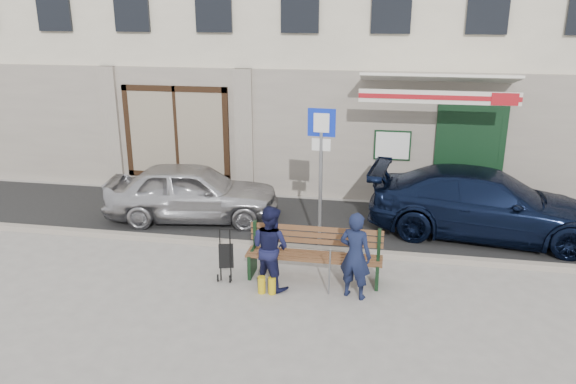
% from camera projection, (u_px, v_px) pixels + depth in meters
% --- Properties ---
extents(ground, '(80.00, 80.00, 0.00)m').
position_uv_depth(ground, '(254.00, 284.00, 9.88)').
color(ground, '#9E9991').
rests_on(ground, ground).
extents(asphalt_lane, '(60.00, 3.20, 0.01)m').
position_uv_depth(asphalt_lane, '(286.00, 221.00, 12.77)').
color(asphalt_lane, '#282828').
rests_on(asphalt_lane, ground).
extents(curb, '(60.00, 0.18, 0.12)m').
position_uv_depth(curb, '(271.00, 246.00, 11.26)').
color(curb, '#9E9384').
rests_on(curb, ground).
extents(car_silver, '(4.05, 2.08, 1.32)m').
position_uv_depth(car_silver, '(193.00, 192.00, 12.68)').
color(car_silver, '#B9B9BE').
rests_on(car_silver, ground).
extents(car_navy, '(5.05, 2.54, 1.41)m').
position_uv_depth(car_navy, '(486.00, 204.00, 11.77)').
color(car_navy, black).
rests_on(car_navy, ground).
extents(parking_sign, '(0.53, 0.09, 2.85)m').
position_uv_depth(parking_sign, '(321.00, 157.00, 10.65)').
color(parking_sign, gray).
rests_on(parking_sign, ground).
extents(bench, '(2.40, 1.17, 0.98)m').
position_uv_depth(bench, '(311.00, 255.00, 9.91)').
color(bench, brown).
rests_on(bench, ground).
extents(man, '(0.63, 0.52, 1.50)m').
position_uv_depth(man, '(355.00, 256.00, 9.20)').
color(man, '#141B37').
rests_on(man, ground).
extents(woman, '(0.90, 0.83, 1.48)m').
position_uv_depth(woman, '(270.00, 247.00, 9.56)').
color(woman, '#141638').
rests_on(woman, ground).
extents(stroller, '(0.31, 0.41, 0.90)m').
position_uv_depth(stroller, '(226.00, 257.00, 9.98)').
color(stroller, black).
rests_on(stroller, ground).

